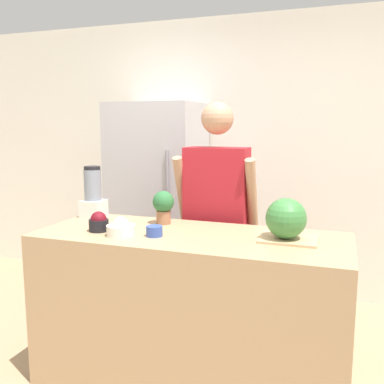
{
  "coord_description": "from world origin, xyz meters",
  "views": [
    {
      "loc": [
        0.83,
        -1.98,
        1.59
      ],
      "look_at": [
        0.0,
        0.4,
        1.2
      ],
      "focal_mm": 40.0,
      "sensor_mm": 36.0,
      "label": 1
    }
  ],
  "objects_px": {
    "person": "(217,222)",
    "bowl_cherries": "(99,222)",
    "bowl_small_blue": "(154,231)",
    "blender": "(93,195)",
    "bowl_cream": "(121,228)",
    "potted_plant": "(163,205)",
    "refrigerator": "(158,200)",
    "watermelon": "(286,218)"
  },
  "relations": [
    {
      "from": "watermelon",
      "to": "bowl_cream",
      "type": "height_order",
      "value": "watermelon"
    },
    {
      "from": "watermelon",
      "to": "person",
      "type": "bearing_deg",
      "value": 136.14
    },
    {
      "from": "bowl_cherries",
      "to": "bowl_small_blue",
      "type": "height_order",
      "value": "bowl_cherries"
    },
    {
      "from": "watermelon",
      "to": "potted_plant",
      "type": "xyz_separation_m",
      "value": [
        -0.81,
        0.16,
        -0.0
      ]
    },
    {
      "from": "person",
      "to": "blender",
      "type": "distance_m",
      "value": 0.9
    },
    {
      "from": "bowl_small_blue",
      "to": "potted_plant",
      "type": "distance_m",
      "value": 0.34
    },
    {
      "from": "refrigerator",
      "to": "bowl_small_blue",
      "type": "height_order",
      "value": "refrigerator"
    },
    {
      "from": "bowl_small_blue",
      "to": "person",
      "type": "bearing_deg",
      "value": 74.86
    },
    {
      "from": "bowl_cherries",
      "to": "blender",
      "type": "xyz_separation_m",
      "value": [
        -0.26,
        0.35,
        0.11
      ]
    },
    {
      "from": "refrigerator",
      "to": "person",
      "type": "bearing_deg",
      "value": -43.14
    },
    {
      "from": "refrigerator",
      "to": "watermelon",
      "type": "relative_size",
      "value": 7.84
    },
    {
      "from": "watermelon",
      "to": "blender",
      "type": "height_order",
      "value": "blender"
    },
    {
      "from": "bowl_cherries",
      "to": "bowl_cream",
      "type": "bearing_deg",
      "value": -16.01
    },
    {
      "from": "blender",
      "to": "potted_plant",
      "type": "relative_size",
      "value": 1.65
    },
    {
      "from": "bowl_cream",
      "to": "potted_plant",
      "type": "height_order",
      "value": "potted_plant"
    },
    {
      "from": "watermelon",
      "to": "bowl_cherries",
      "type": "relative_size",
      "value": 1.87
    },
    {
      "from": "bowl_small_blue",
      "to": "bowl_cream",
      "type": "bearing_deg",
      "value": -165.2
    },
    {
      "from": "person",
      "to": "bowl_cream",
      "type": "distance_m",
      "value": 0.83
    },
    {
      "from": "person",
      "to": "bowl_cream",
      "type": "xyz_separation_m",
      "value": [
        -0.38,
        -0.74,
        0.09
      ]
    },
    {
      "from": "bowl_cherries",
      "to": "bowl_small_blue",
      "type": "bearing_deg",
      "value": -0.23
    },
    {
      "from": "person",
      "to": "watermelon",
      "type": "xyz_separation_m",
      "value": [
        0.55,
        -0.53,
        0.18
      ]
    },
    {
      "from": "blender",
      "to": "refrigerator",
      "type": "bearing_deg",
      "value": 88.64
    },
    {
      "from": "bowl_cherries",
      "to": "bowl_cream",
      "type": "height_order",
      "value": "bowl_cherries"
    },
    {
      "from": "bowl_small_blue",
      "to": "potted_plant",
      "type": "bearing_deg",
      "value": 103.5
    },
    {
      "from": "refrigerator",
      "to": "bowl_small_blue",
      "type": "relative_size",
      "value": 18.54
    },
    {
      "from": "bowl_cream",
      "to": "potted_plant",
      "type": "relative_size",
      "value": 0.77
    },
    {
      "from": "bowl_small_blue",
      "to": "bowl_cherries",
      "type": "bearing_deg",
      "value": 179.77
    },
    {
      "from": "watermelon",
      "to": "bowl_cherries",
      "type": "bearing_deg",
      "value": -172.22
    },
    {
      "from": "bowl_cream",
      "to": "blender",
      "type": "xyz_separation_m",
      "value": [
        -0.44,
        0.4,
        0.12
      ]
    },
    {
      "from": "bowl_cherries",
      "to": "refrigerator",
      "type": "bearing_deg",
      "value": 99.2
    },
    {
      "from": "watermelon",
      "to": "blender",
      "type": "distance_m",
      "value": 1.38
    },
    {
      "from": "person",
      "to": "bowl_cherries",
      "type": "bearing_deg",
      "value": -129.27
    },
    {
      "from": "blender",
      "to": "person",
      "type": "bearing_deg",
      "value": 22.2
    },
    {
      "from": "refrigerator",
      "to": "watermelon",
      "type": "distance_m",
      "value": 1.86
    },
    {
      "from": "bowl_small_blue",
      "to": "blender",
      "type": "height_order",
      "value": "blender"
    },
    {
      "from": "refrigerator",
      "to": "bowl_cream",
      "type": "height_order",
      "value": "refrigerator"
    },
    {
      "from": "watermelon",
      "to": "bowl_cream",
      "type": "distance_m",
      "value": 0.96
    },
    {
      "from": "refrigerator",
      "to": "bowl_cherries",
      "type": "xyz_separation_m",
      "value": [
        0.23,
        -1.42,
        0.11
      ]
    },
    {
      "from": "watermelon",
      "to": "bowl_small_blue",
      "type": "xyz_separation_m",
      "value": [
        -0.74,
        -0.15,
        -0.1
      ]
    },
    {
      "from": "person",
      "to": "bowl_cherries",
      "type": "height_order",
      "value": "person"
    },
    {
      "from": "person",
      "to": "bowl_cream",
      "type": "height_order",
      "value": "person"
    },
    {
      "from": "watermelon",
      "to": "bowl_cherries",
      "type": "distance_m",
      "value": 1.12
    }
  ]
}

